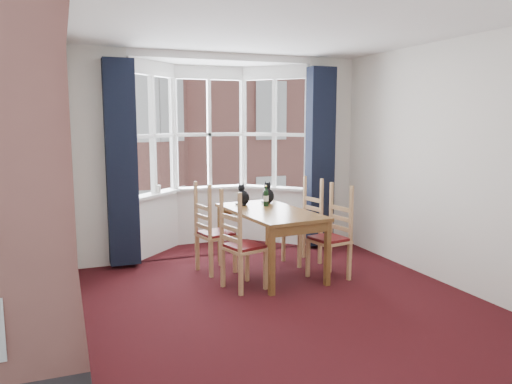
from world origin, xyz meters
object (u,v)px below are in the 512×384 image
chair_left_near (237,249)px  candle_tall (159,189)px  chair_right_far (307,227)px  cat_right (268,195)px  wine_bottle (266,197)px  chair_left_far (209,236)px  cat_left (243,197)px  dining_table (270,217)px  chair_right_near (335,239)px

chair_left_near → candle_tall: bearing=105.4°
chair_left_near → chair_right_far: same height
cat_right → wine_bottle: bearing=-118.7°
chair_left_near → cat_right: 1.31m
chair_left_far → cat_left: (0.53, 0.23, 0.43)m
dining_table → cat_left: cat_left is taller
chair_right_near → cat_right: (-0.47, 0.96, 0.43)m
dining_table → cat_right: 0.58m
cat_right → candle_tall: cat_right is taller
wine_bottle → chair_right_far: bearing=-0.9°
dining_table → wine_bottle: 0.37m
chair_right_near → candle_tall: (-1.76, 1.89, 0.45)m
candle_tall → dining_table: bearing=-52.6°
chair_right_near → chair_right_far: 0.73m
dining_table → chair_right_near: size_ratio=1.76×
dining_table → chair_left_near: size_ratio=1.76×
dining_table → chair_left_far: size_ratio=1.76×
dining_table → wine_bottle: (0.07, 0.29, 0.21)m
chair_left_far → wine_bottle: wine_bottle is taller
dining_table → chair_right_far: (0.67, 0.28, -0.23)m
dining_table → candle_tall: 1.83m
cat_left → chair_right_near: bearing=-49.2°
chair_right_far → cat_left: bearing=165.0°
chair_left_far → chair_right_far: size_ratio=1.00×
chair_right_far → cat_left: cat_left is taller
chair_right_far → candle_tall: 2.16m
chair_right_far → chair_left_near: bearing=-149.6°
chair_right_far → cat_left: 0.96m
chair_left_near → candle_tall: (-0.52, 1.89, 0.45)m
chair_left_near → cat_left: (0.42, 0.96, 0.43)m
wine_bottle → chair_right_near: bearing=-51.4°
chair_left_far → chair_left_near: bearing=-81.1°
dining_table → chair_left_near: 0.77m
chair_right_near → chair_right_far: same height
dining_table → wine_bottle: size_ratio=6.03×
dining_table → cat_right: (0.19, 0.52, 0.20)m
cat_right → wine_bottle: size_ratio=1.08×
dining_table → cat_left: (-0.17, 0.51, 0.20)m
chair_left_far → wine_bottle: bearing=1.1°
chair_left_far → chair_right_far: 1.36m
cat_left → dining_table: bearing=-71.9°
chair_right_near → cat_left: cat_left is taller
candle_tall → cat_left: bearing=-44.9°
wine_bottle → candle_tall: wine_bottle is taller
chair_left_far → candle_tall: 1.31m
cat_right → dining_table: bearing=-110.2°
chair_left_far → cat_right: bearing=14.9°
chair_left_near → chair_right_far: (1.25, 0.73, 0.00)m
chair_left_near → cat_right: bearing=51.3°
chair_left_far → chair_right_near: same height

